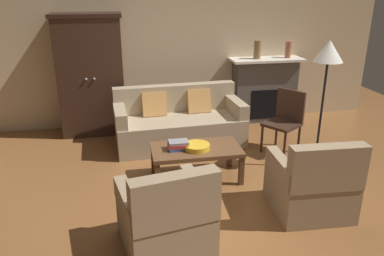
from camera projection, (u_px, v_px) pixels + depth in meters
name	position (u px, v px, depth m)	size (l,w,h in m)	color
ground_plane	(207.00, 189.00, 4.56)	(9.60, 9.60, 0.00)	brown
back_wall	(175.00, 42.00, 6.41)	(7.20, 0.10, 2.80)	beige
fireplace	(264.00, 89.00, 6.74)	(1.26, 0.48, 1.12)	#4C4947
armoire	(91.00, 75.00, 6.02)	(1.06, 0.57, 1.91)	#382319
couch	(179.00, 124.00, 5.79)	(1.96, 0.96, 0.86)	tan
coffee_table	(196.00, 152.00, 4.70)	(1.10, 0.60, 0.42)	brown
fruit_bowl	(197.00, 147.00, 4.63)	(0.32, 0.32, 0.06)	gold
book_stack	(178.00, 145.00, 4.62)	(0.26, 0.19, 0.11)	#38569E
mantel_vase_bronze	(257.00, 50.00, 6.44)	(0.12, 0.12, 0.31)	olive
mantel_vase_terracotta	(288.00, 49.00, 6.54)	(0.10, 0.10, 0.28)	#A86042
armchair_near_left	(167.00, 218.00, 3.44)	(0.90, 0.90, 0.88)	#997F60
armchair_near_right	(312.00, 186.00, 4.01)	(0.81, 0.80, 0.88)	#997F60
side_chair_wooden	(285.00, 118.00, 5.47)	(0.61, 0.61, 0.90)	#382319
floor_lamp	(328.00, 59.00, 4.63)	(0.36, 0.36, 1.68)	black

